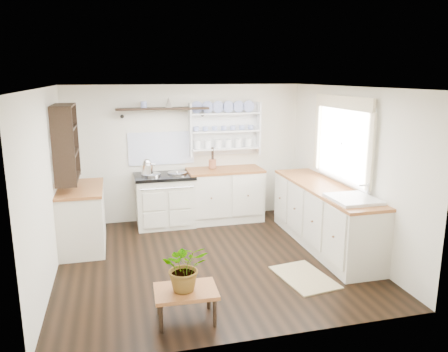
{
  "coord_description": "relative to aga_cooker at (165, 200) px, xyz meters",
  "views": [
    {
      "loc": [
        -1.2,
        -5.39,
        2.44
      ],
      "look_at": [
        0.24,
        0.25,
        1.1
      ],
      "focal_mm": 35.0,
      "sensor_mm": 36.0,
      "label": 1
    }
  ],
  "objects": [
    {
      "name": "floor",
      "position": [
        0.43,
        -1.57,
        -0.44
      ],
      "size": [
        4.0,
        3.8,
        0.01
      ],
      "primitive_type": "cube",
      "color": "black",
      "rests_on": "ground"
    },
    {
      "name": "wall_back",
      "position": [
        0.43,
        0.33,
        0.71
      ],
      "size": [
        4.0,
        0.02,
        2.3
      ],
      "primitive_type": "cube",
      "color": "silver",
      "rests_on": "ground"
    },
    {
      "name": "wall_right",
      "position": [
        2.43,
        -1.57,
        0.71
      ],
      "size": [
        0.02,
        3.8,
        2.3
      ],
      "primitive_type": "cube",
      "color": "silver",
      "rests_on": "ground"
    },
    {
      "name": "wall_left",
      "position": [
        -1.57,
        -1.57,
        0.71
      ],
      "size": [
        0.02,
        3.8,
        2.3
      ],
      "primitive_type": "cube",
      "color": "silver",
      "rests_on": "ground"
    },
    {
      "name": "ceiling",
      "position": [
        0.43,
        -1.57,
        1.86
      ],
      "size": [
        4.0,
        3.8,
        0.01
      ],
      "primitive_type": "cube",
      "color": "white",
      "rests_on": "wall_back"
    },
    {
      "name": "window",
      "position": [
        2.38,
        -1.42,
        1.12
      ],
      "size": [
        0.08,
        1.55,
        1.22
      ],
      "color": "white",
      "rests_on": "wall_right"
    },
    {
      "name": "aga_cooker",
      "position": [
        0.0,
        0.0,
        0.0
      ],
      "size": [
        0.97,
        0.67,
        0.9
      ],
      "color": "beige",
      "rests_on": "floor"
    },
    {
      "name": "back_cabinets",
      "position": [
        1.03,
        0.03,
        0.02
      ],
      "size": [
        1.27,
        0.63,
        0.9
      ],
      "color": "beige",
      "rests_on": "floor"
    },
    {
      "name": "right_cabinets",
      "position": [
        2.13,
        -1.47,
        0.02
      ],
      "size": [
        0.62,
        2.43,
        0.9
      ],
      "color": "beige",
      "rests_on": "floor"
    },
    {
      "name": "belfast_sink",
      "position": [
        2.13,
        -2.22,
        0.36
      ],
      "size": [
        0.55,
        0.6,
        0.45
      ],
      "color": "white",
      "rests_on": "right_cabinets"
    },
    {
      "name": "left_cabinets",
      "position": [
        -1.27,
        -0.67,
        0.02
      ],
      "size": [
        0.62,
        1.13,
        0.9
      ],
      "color": "beige",
      "rests_on": "floor"
    },
    {
      "name": "plate_rack",
      "position": [
        1.08,
        0.29,
        1.11
      ],
      "size": [
        1.2,
        0.22,
        0.9
      ],
      "color": "white",
      "rests_on": "wall_back"
    },
    {
      "name": "high_shelf",
      "position": [
        0.03,
        0.21,
        1.47
      ],
      "size": [
        1.5,
        0.29,
        0.16
      ],
      "color": "black",
      "rests_on": "wall_back"
    },
    {
      "name": "left_shelving",
      "position": [
        -1.41,
        -0.67,
        1.11
      ],
      "size": [
        0.28,
        0.8,
        1.05
      ],
      "primitive_type": "cube",
      "color": "black",
      "rests_on": "wall_left"
    },
    {
      "name": "kettle",
      "position": [
        -0.28,
        -0.12,
        0.6
      ],
      "size": [
        0.19,
        0.19,
        0.23
      ],
      "primitive_type": null,
      "color": "silver",
      "rests_on": "aga_cooker"
    },
    {
      "name": "utensil_crock",
      "position": [
        0.83,
        0.11,
        0.54
      ],
      "size": [
        0.13,
        0.13,
        0.15
      ],
      "primitive_type": "cylinder",
      "color": "#9F5C3A",
      "rests_on": "back_cabinets"
    },
    {
      "name": "center_table",
      "position": [
        -0.15,
        -2.97,
        -0.14
      ],
      "size": [
        0.65,
        0.47,
        0.34
      ],
      "rotation": [
        0.0,
        0.0,
        -0.04
      ],
      "color": "brown",
      "rests_on": "floor"
    },
    {
      "name": "potted_plant",
      "position": [
        -0.15,
        -2.97,
        0.15
      ],
      "size": [
        0.48,
        0.42,
        0.5
      ],
      "primitive_type": "imported",
      "rotation": [
        0.0,
        0.0,
        -0.07
      ],
      "color": "#3F7233",
      "rests_on": "center_table"
    },
    {
      "name": "floor_rug",
      "position": [
        1.43,
        -2.38,
        -0.43
      ],
      "size": [
        0.66,
        0.92,
        0.02
      ],
      "primitive_type": "cube",
      "rotation": [
        0.0,
        0.0,
        0.14
      ],
      "color": "#907C53",
      "rests_on": "floor"
    }
  ]
}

